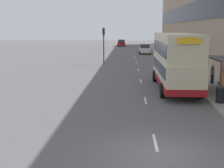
{
  "coord_description": "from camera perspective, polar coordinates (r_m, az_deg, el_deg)",
  "views": [
    {
      "loc": [
        -1.16,
        -11.19,
        4.72
      ],
      "look_at": [
        -2.72,
        18.77,
        -0.69
      ],
      "focal_mm": 50.0,
      "sensor_mm": 36.0,
      "label": 1
    }
  ],
  "objects": [
    {
      "name": "ground_plane",
      "position": [
        12.2,
        8.42,
        -12.65
      ],
      "size": [
        220.0,
        220.0,
        0.0
      ],
      "primitive_type": "plane",
      "color": "#5B595B"
    },
    {
      "name": "pavement",
      "position": [
        50.49,
        11.74,
        4.72
      ],
      "size": [
        5.0,
        93.0,
        0.14
      ],
      "color": "gray",
      "rests_on": "ground_plane"
    },
    {
      "name": "terrace_facade",
      "position": [
        51.15,
        16.63,
        13.65
      ],
      "size": [
        3.1,
        93.0,
        16.3
      ],
      "color": "#9E846B",
      "rests_on": "ground_plane"
    },
    {
      "name": "lane_mark_0",
      "position": [
        13.37,
        7.91,
        -10.53
      ],
      "size": [
        0.12,
        2.0,
        0.01
      ],
      "color": "silver",
      "rests_on": "ground_plane"
    },
    {
      "name": "lane_mark_1",
      "position": [
        20.7,
        6.13,
        -3.0
      ],
      "size": [
        0.12,
        2.0,
        0.01
      ],
      "color": "silver",
      "rests_on": "ground_plane"
    },
    {
      "name": "lane_mark_2",
      "position": [
        28.2,
        5.3,
        0.55
      ],
      "size": [
        0.12,
        2.0,
        0.01
      ],
      "color": "silver",
      "rests_on": "ground_plane"
    },
    {
      "name": "lane_mark_3",
      "position": [
        35.78,
        4.82,
        2.61
      ],
      "size": [
        0.12,
        2.0,
        0.01
      ],
      "color": "silver",
      "rests_on": "ground_plane"
    },
    {
      "name": "lane_mark_4",
      "position": [
        43.38,
        4.51,
        3.95
      ],
      "size": [
        0.12,
        2.0,
        0.01
      ],
      "color": "silver",
      "rests_on": "ground_plane"
    },
    {
      "name": "lane_mark_5",
      "position": [
        51.0,
        4.29,
        4.89
      ],
      "size": [
        0.12,
        2.0,
        0.01
      ],
      "color": "silver",
      "rests_on": "ground_plane"
    },
    {
      "name": "lane_mark_6",
      "position": [
        58.64,
        4.13,
        5.58
      ],
      "size": [
        0.12,
        2.0,
        0.01
      ],
      "color": "silver",
      "rests_on": "ground_plane"
    },
    {
      "name": "double_decker_bus_near",
      "position": [
        24.54,
        11.52,
        4.32
      ],
      "size": [
        2.85,
        10.24,
        4.3
      ],
      "color": "beige",
      "rests_on": "ground_plane"
    },
    {
      "name": "car_0",
      "position": [
        57.77,
        6.01,
        6.36
      ],
      "size": [
        2.04,
        3.97,
        1.81
      ],
      "color": "silver",
      "rests_on": "ground_plane"
    },
    {
      "name": "car_1",
      "position": [
        81.97,
        1.73,
        7.51
      ],
      "size": [
        2.09,
        3.82,
        1.74
      ],
      "rotation": [
        0.0,
        0.0,
        3.14
      ],
      "color": "maroon",
      "rests_on": "ground_plane"
    },
    {
      "name": "pedestrian_at_shelter",
      "position": [
        27.31,
        17.91,
        1.78
      ],
      "size": [
        0.31,
        0.31,
        1.58
      ],
      "color": "#23232D",
      "rests_on": "ground_plane"
    },
    {
      "name": "pedestrian_1",
      "position": [
        25.37,
        16.33,
        1.59
      ],
      "size": [
        0.37,
        0.37,
        1.87
      ],
      "color": "#23232D",
      "rests_on": "ground_plane"
    },
    {
      "name": "litter_bin",
      "position": [
        20.4,
        19.18,
        -1.81
      ],
      "size": [
        0.55,
        0.55,
        1.05
      ],
      "color": "black",
      "rests_on": "ground_plane"
    },
    {
      "name": "traffic_light_far_kerb",
      "position": [
        41.28,
        -1.53,
        8.12
      ],
      "size": [
        0.3,
        0.32,
        4.76
      ],
      "color": "black",
      "rests_on": "ground_plane"
    }
  ]
}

